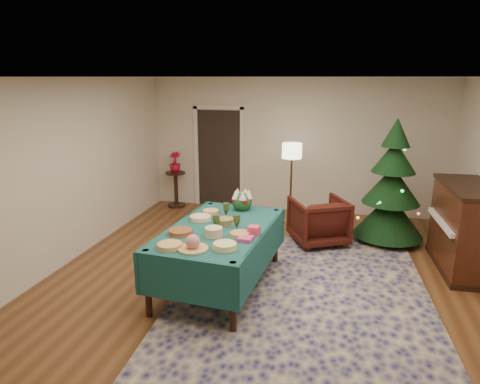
% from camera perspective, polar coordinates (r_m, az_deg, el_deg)
% --- Properties ---
extents(room_shell, '(7.00, 7.00, 7.00)m').
position_cam_1_polar(room_shell, '(5.36, 3.36, 0.46)').
color(room_shell, '#593319').
rests_on(room_shell, ground).
extents(doorway, '(1.08, 0.04, 2.16)m').
position_cam_1_polar(doorway, '(9.09, -2.80, 4.88)').
color(doorway, black).
rests_on(doorway, ground).
extents(rug, '(3.39, 4.34, 0.02)m').
position_cam_1_polar(rug, '(5.62, 8.17, -13.66)').
color(rug, '#15174F').
rests_on(rug, ground).
extents(buffet_table, '(1.43, 2.23, 0.83)m').
position_cam_1_polar(buffet_table, '(5.59, -2.73, -6.32)').
color(buffet_table, black).
rests_on(buffet_table, ground).
extents(platter_0, '(0.33, 0.33, 0.05)m').
position_cam_1_polar(platter_0, '(4.94, -9.34, -7.09)').
color(platter_0, silver).
rests_on(platter_0, buffet_table).
extents(platter_1, '(0.36, 0.36, 0.18)m').
position_cam_1_polar(platter_1, '(4.83, -6.32, -6.89)').
color(platter_1, silver).
rests_on(platter_1, buffet_table).
extents(platter_2, '(0.31, 0.31, 0.07)m').
position_cam_1_polar(platter_2, '(4.85, -2.03, -7.22)').
color(platter_2, silver).
rests_on(platter_2, buffet_table).
extents(platter_3, '(0.34, 0.34, 0.06)m').
position_cam_1_polar(platter_3, '(5.34, -7.93, -5.31)').
color(platter_3, silver).
rests_on(platter_3, buffet_table).
extents(platter_4, '(0.26, 0.26, 0.11)m').
position_cam_1_polar(platter_4, '(5.22, -3.52, -5.36)').
color(platter_4, silver).
rests_on(platter_4, buffet_table).
extents(platter_5, '(0.29, 0.29, 0.05)m').
position_cam_1_polar(platter_5, '(5.23, -0.01, -5.65)').
color(platter_5, silver).
rests_on(platter_5, buffet_table).
extents(platter_6, '(0.33, 0.33, 0.06)m').
position_cam_1_polar(platter_6, '(5.82, -5.30, -3.48)').
color(platter_6, silver).
rests_on(platter_6, buffet_table).
extents(platter_7, '(0.28, 0.28, 0.08)m').
position_cam_1_polar(platter_7, '(5.63, -2.10, -3.94)').
color(platter_7, silver).
rests_on(platter_7, buffet_table).
extents(platter_8, '(0.27, 0.27, 0.05)m').
position_cam_1_polar(platter_8, '(6.09, -3.92, -2.65)').
color(platter_8, silver).
rests_on(platter_8, buffet_table).
extents(goblet_0, '(0.09, 0.09, 0.19)m').
position_cam_1_polar(goblet_0, '(5.92, -1.87, -2.33)').
color(goblet_0, '#2D471E').
rests_on(goblet_0, buffet_table).
extents(goblet_1, '(0.09, 0.09, 0.19)m').
position_cam_1_polar(goblet_1, '(5.43, -0.43, -3.94)').
color(goblet_1, '#2D471E').
rests_on(goblet_1, buffet_table).
extents(goblet_2, '(0.09, 0.09, 0.19)m').
position_cam_1_polar(goblet_2, '(5.43, -3.18, -3.98)').
color(goblet_2, '#2D471E').
rests_on(goblet_2, buffet_table).
extents(napkin_stack, '(0.18, 0.18, 0.04)m').
position_cam_1_polar(napkin_stack, '(5.09, 0.74, -6.26)').
color(napkin_stack, '#D73B79').
rests_on(napkin_stack, buffet_table).
extents(gift_box, '(0.14, 0.14, 0.11)m').
position_cam_1_polar(gift_box, '(5.26, 1.87, -5.14)').
color(gift_box, '#E43F5B').
rests_on(gift_box, buffet_table).
extents(centerpiece, '(0.30, 0.30, 0.34)m').
position_cam_1_polar(centerpiece, '(6.22, 0.27, -1.07)').
color(centerpiece, '#1E4C1E').
rests_on(centerpiece, buffet_table).
extents(armchair, '(1.09, 1.07, 0.86)m').
position_cam_1_polar(armchair, '(7.22, 10.42, -3.52)').
color(armchair, '#3C130D').
rests_on(armchair, ground).
extents(floor_lamp, '(0.37, 0.37, 1.52)m').
position_cam_1_polar(floor_lamp, '(8.03, 6.93, 4.82)').
color(floor_lamp, '#A57F3F').
rests_on(floor_lamp, ground).
extents(side_table, '(0.42, 0.42, 0.75)m').
position_cam_1_polar(side_table, '(9.27, -8.52, 0.30)').
color(side_table, black).
rests_on(side_table, ground).
extents(potted_plant, '(0.25, 0.44, 0.25)m').
position_cam_1_polar(potted_plant, '(9.15, -8.64, 3.37)').
color(potted_plant, '#AC0C27').
rests_on(potted_plant, side_table).
extents(christmas_tree, '(1.27, 1.27, 2.08)m').
position_cam_1_polar(christmas_tree, '(7.49, 19.55, 0.56)').
color(christmas_tree, black).
rests_on(christmas_tree, ground).
extents(piano, '(0.75, 1.48, 1.26)m').
position_cam_1_polar(piano, '(6.87, 27.76, -4.41)').
color(piano, black).
rests_on(piano, ground).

